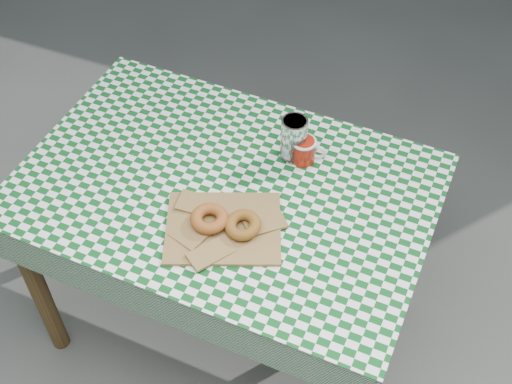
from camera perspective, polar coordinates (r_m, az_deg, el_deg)
ground at (r=2.65m, az=-1.30°, el=-8.26°), size 60.00×60.00×0.00m
table at (r=2.26m, az=-2.36°, el=-5.95°), size 1.20×0.82×0.75m
tablecloth at (r=1.97m, az=-2.70°, el=0.46°), size 1.22×0.84×0.01m
paper_bag at (r=1.85m, az=-2.79°, el=-2.99°), size 0.39×0.35×0.02m
bagel_front at (r=1.84m, az=-3.97°, el=-2.26°), size 0.12×0.12×0.03m
bagel_back at (r=1.83m, az=-1.12°, el=-2.81°), size 0.14×0.14×0.03m
coffee_mug at (r=2.01m, az=4.04°, el=3.54°), size 0.17×0.17×0.08m
drinking_glass at (r=2.00m, az=3.22°, el=4.53°), size 0.10×0.10×0.14m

